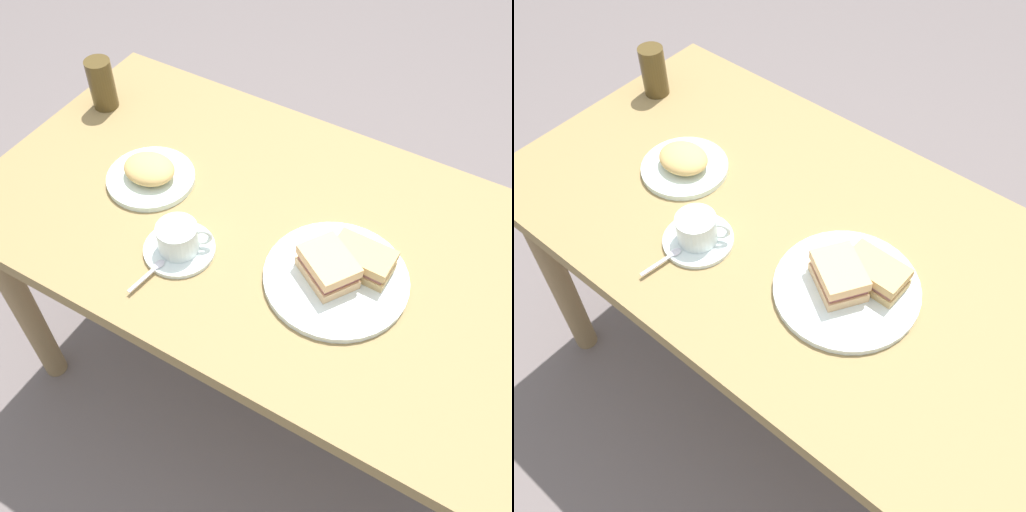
% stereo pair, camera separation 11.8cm
% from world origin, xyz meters
% --- Properties ---
extents(ground_plane, '(6.00, 6.00, 0.00)m').
position_xyz_m(ground_plane, '(0.00, 0.00, 0.00)').
color(ground_plane, '#695E5D').
extents(dining_table, '(1.34, 0.74, 0.72)m').
position_xyz_m(dining_table, '(0.00, 0.00, 0.61)').
color(dining_table, olive).
rests_on(dining_table, ground_plane).
extents(sandwich_plate, '(0.29, 0.29, 0.01)m').
position_xyz_m(sandwich_plate, '(-0.17, 0.07, 0.72)').
color(sandwich_plate, white).
rests_on(sandwich_plate, dining_table).
extents(sandwich_front, '(0.14, 0.13, 0.06)m').
position_xyz_m(sandwich_front, '(-0.15, 0.07, 0.76)').
color(sandwich_front, '#DEB079').
rests_on(sandwich_front, sandwich_plate).
extents(sandwich_back, '(0.12, 0.08, 0.05)m').
position_xyz_m(sandwich_back, '(-0.20, 0.02, 0.75)').
color(sandwich_back, tan).
rests_on(sandwich_back, sandwich_plate).
extents(coffee_saucer, '(0.15, 0.15, 0.01)m').
position_xyz_m(coffee_saucer, '(0.14, 0.16, 0.72)').
color(coffee_saucer, white).
rests_on(coffee_saucer, dining_table).
extents(coffee_cup, '(0.10, 0.08, 0.06)m').
position_xyz_m(coffee_cup, '(0.14, 0.16, 0.76)').
color(coffee_cup, white).
rests_on(coffee_cup, coffee_saucer).
extents(spoon, '(0.03, 0.10, 0.01)m').
position_xyz_m(spoon, '(0.15, 0.24, 0.73)').
color(spoon, silver).
rests_on(spoon, coffee_saucer).
extents(side_plate, '(0.20, 0.20, 0.01)m').
position_xyz_m(side_plate, '(0.32, 0.02, 0.72)').
color(side_plate, silver).
rests_on(side_plate, dining_table).
extents(side_food_pile, '(0.12, 0.10, 0.04)m').
position_xyz_m(side_food_pile, '(0.32, 0.02, 0.75)').
color(side_food_pile, tan).
rests_on(side_food_pile, side_plate).
extents(drinking_glass, '(0.06, 0.06, 0.13)m').
position_xyz_m(drinking_glass, '(0.58, -0.14, 0.78)').
color(drinking_glass, '#4E3D1C').
rests_on(drinking_glass, dining_table).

